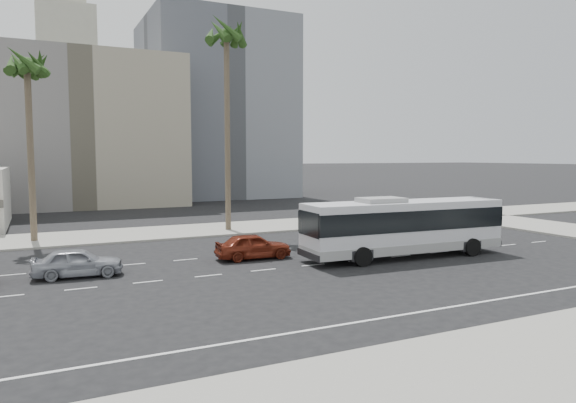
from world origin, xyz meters
TOP-DOWN VIEW (x-y plane):
  - ground at (0.00, 0.00)m, footprint 700.00×700.00m
  - sidewalk_north at (0.00, 15.50)m, footprint 120.00×7.00m
  - midrise_beige_west at (-12.00, 45.00)m, footprint 24.00×18.00m
  - midrise_gray_center at (8.00, 52.00)m, footprint 20.00×20.00m
  - civic_tower at (-2.00, 250.00)m, footprint 42.00×42.00m
  - highrise_right at (45.00, 230.00)m, footprint 26.00×26.00m
  - highrise_far at (70.00, 260.00)m, footprint 22.00×22.00m
  - city_bus at (3.00, -0.25)m, footprint 12.68×3.36m
  - car_a at (-5.32, 3.13)m, footprint 2.02×4.53m
  - car_b at (-14.94, 2.65)m, footprint 2.13×4.46m
  - palm_near at (-2.93, 14.45)m, footprint 4.93×4.93m
  - palm_mid at (-16.96, 15.11)m, footprint 4.27×4.27m

SIDE VIEW (x-z plane):
  - ground at x=0.00m, z-range 0.00..0.00m
  - sidewalk_north at x=0.00m, z-range 0.00..0.15m
  - car_b at x=-14.94m, z-range 0.00..1.47m
  - car_a at x=-5.32m, z-range 0.00..1.51m
  - city_bus at x=3.00m, z-range 0.09..3.70m
  - midrise_beige_west at x=-12.00m, z-range 0.00..18.00m
  - palm_mid at x=-16.96m, z-range 5.29..18.51m
  - midrise_gray_center at x=8.00m, z-range 0.00..26.00m
  - palm_near at x=-2.93m, z-range 6.74..23.33m
  - highrise_far at x=70.00m, z-range 0.00..60.00m
  - highrise_right at x=45.00m, z-range 0.00..70.00m
  - civic_tower at x=-2.00m, z-range -25.67..103.33m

